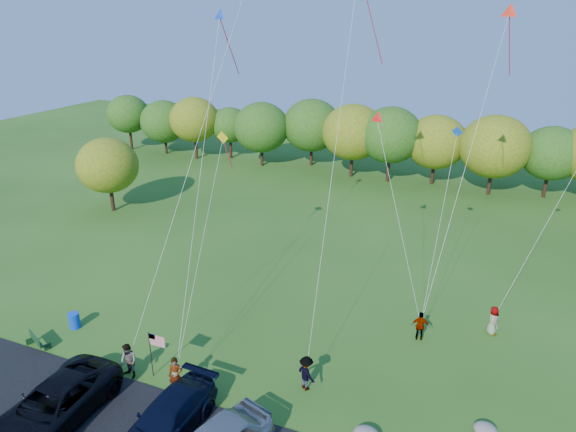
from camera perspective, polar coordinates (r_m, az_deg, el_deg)
name	(u,v)px	position (r m, az deg, el deg)	size (l,w,h in m)	color
ground	(224,393)	(26.90, -7.16, -18.90)	(140.00, 140.00, 0.00)	#2A5317
treeline	(394,143)	(55.81, 11.71, 8.00)	(75.63, 27.69, 8.42)	#361F13
minivan_dark	(54,405)	(26.80, -24.56, -18.53)	(3.01, 6.53, 1.81)	black
minivan_navy	(167,418)	(24.72, -13.25, -21.05)	(2.28, 5.61, 1.63)	black
flyer_a	(176,375)	(26.73, -12.36, -16.91)	(0.71, 0.46, 1.94)	#4C4C59
flyer_b	(128,361)	(28.21, -17.31, -15.15)	(0.94, 0.73, 1.93)	#4C4C59
flyer_c	(306,373)	(26.38, 2.04, -17.06)	(1.19, 0.68, 1.84)	#4C4C59
flyer_d	(420,326)	(30.66, 14.50, -11.76)	(1.03, 0.43, 1.76)	#4C4C59
flyer_e	(493,321)	(32.44, 21.81, -10.73)	(0.86, 0.56, 1.77)	#4C4C59
park_bench	(37,340)	(32.46, -26.16, -12.31)	(1.57, 0.89, 0.89)	#153A1A
trash_barrel	(74,321)	(33.43, -22.65, -10.67)	(0.63, 0.63, 0.95)	blue
flag_assembly	(154,345)	(27.25, -14.62, -13.68)	(0.97, 0.63, 2.62)	black
boulder_far	(485,429)	(26.07, 21.07, -21.25)	(1.02, 0.85, 0.53)	slate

